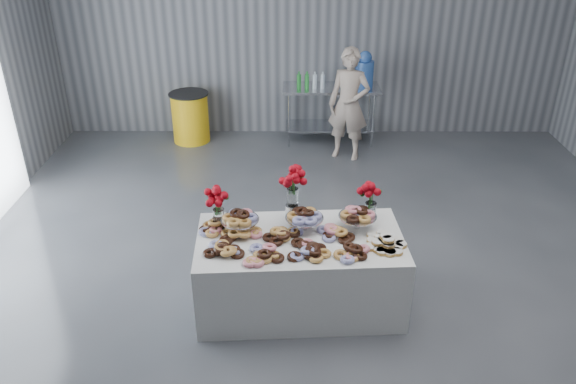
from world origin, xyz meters
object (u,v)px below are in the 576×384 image
object	(u,v)px
prep_table	(330,104)
trash_barrel	(190,117)
display_table	(300,271)
water_jug	(365,71)
person	(349,104)

from	to	relation	value
prep_table	trash_barrel	world-z (taller)	prep_table
trash_barrel	display_table	bearing A→B (deg)	-67.61
display_table	trash_barrel	bearing A→B (deg)	112.39
display_table	prep_table	xyz separation A→B (m)	(0.54, 4.07, 0.24)
water_jug	trash_barrel	bearing A→B (deg)	180.00
display_table	water_jug	world-z (taller)	water_jug
prep_table	water_jug	world-z (taller)	water_jug
water_jug	trash_barrel	xyz separation A→B (m)	(-2.72, 0.00, -0.75)
water_jug	prep_table	bearing A→B (deg)	180.00
water_jug	person	size ratio (longest dim) A/B	0.34
display_table	prep_table	world-z (taller)	prep_table
prep_table	trash_barrel	bearing A→B (deg)	-180.00
display_table	trash_barrel	distance (m)	4.40
display_table	water_jug	size ratio (longest dim) A/B	3.43
display_table	water_jug	xyz separation A→B (m)	(1.04, 4.07, 0.77)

